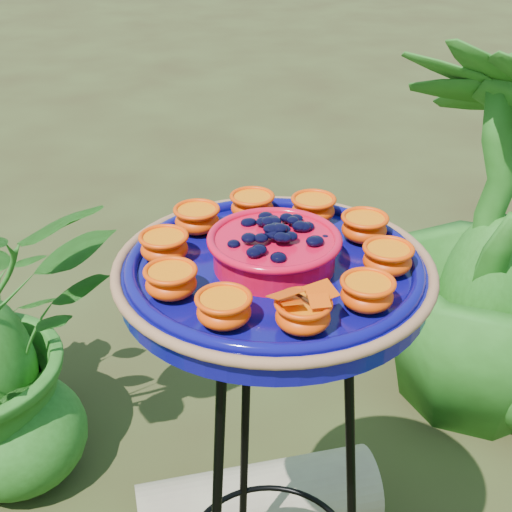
# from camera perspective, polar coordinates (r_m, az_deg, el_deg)

# --- Properties ---
(tripod_stand) EXTENTS (0.39, 0.39, 0.91)m
(tripod_stand) POSITION_cam_1_polar(r_m,az_deg,el_deg) (1.30, 1.22, -16.14)
(tripod_stand) COLOR black
(tripod_stand) RESTS_ON ground
(feeder_dish) EXTENTS (0.55, 0.55, 0.11)m
(feeder_dish) POSITION_cam_1_polar(r_m,az_deg,el_deg) (1.06, 1.45, -0.84)
(feeder_dish) COLOR #0A0862
(feeder_dish) RESTS_ON tripod_stand
(driftwood_log) EXTENTS (0.60, 0.26, 0.19)m
(driftwood_log) POSITION_cam_1_polar(r_m,az_deg,el_deg) (1.84, 0.20, -19.23)
(driftwood_log) COLOR tan
(driftwood_log) RESTS_ON ground
(shrub_back_right) EXTENTS (0.88, 0.88, 1.12)m
(shrub_back_right) POSITION_cam_1_polar(r_m,az_deg,el_deg) (2.10, 18.83, 1.61)
(shrub_back_right) COLOR #215516
(shrub_back_right) RESTS_ON ground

